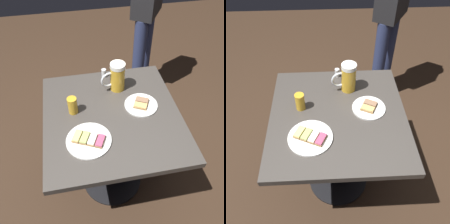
{
  "view_description": "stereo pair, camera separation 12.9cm",
  "coord_description": "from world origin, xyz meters",
  "views": [
    {
      "loc": [
        0.18,
        0.92,
        1.74
      ],
      "look_at": [
        0.0,
        0.0,
        0.75
      ],
      "focal_mm": 39.33,
      "sensor_mm": 36.0,
      "label": 1
    },
    {
      "loc": [
        0.05,
        0.94,
        1.74
      ],
      "look_at": [
        0.0,
        0.0,
        0.75
      ],
      "focal_mm": 39.33,
      "sensor_mm": 36.0,
      "label": 2
    }
  ],
  "objects": [
    {
      "name": "plate_far",
      "position": [
        -0.18,
        -0.04,
        0.74
      ],
      "size": [
        0.19,
        0.19,
        0.03
      ],
      "color": "white",
      "rests_on": "cafe_table"
    },
    {
      "name": "salt_shaker",
      "position": [
        -0.01,
        -0.34,
        0.76
      ],
      "size": [
        0.03,
        0.03,
        0.06
      ],
      "primitive_type": "cylinder",
      "color": "silver",
      "rests_on": "cafe_table"
    },
    {
      "name": "ground_plane",
      "position": [
        0.0,
        0.0,
        0.0
      ],
      "size": [
        6.0,
        6.0,
        0.0
      ],
      "primitive_type": "plane",
      "color": "#382619"
    },
    {
      "name": "plate_near",
      "position": [
        0.15,
        0.16,
        0.74
      ],
      "size": [
        0.23,
        0.23,
        0.03
      ],
      "color": "white",
      "rests_on": "cafe_table"
    },
    {
      "name": "cafe_table",
      "position": [
        0.0,
        0.0,
        0.58
      ],
      "size": [
        0.76,
        0.79,
        0.73
      ],
      "color": "black",
      "rests_on": "ground_plane"
    },
    {
      "name": "patron_standing",
      "position": [
        -0.48,
        -0.98,
        0.93
      ],
      "size": [
        0.33,
        0.37,
        1.61
      ],
      "rotation": [
        0.0,
        0.0,
        0.99
      ],
      "color": "navy",
      "rests_on": "ground_plane"
    },
    {
      "name": "beer_mug",
      "position": [
        -0.07,
        -0.21,
        0.82
      ],
      "size": [
        0.15,
        0.09,
        0.18
      ],
      "color": "gold",
      "rests_on": "cafe_table"
    },
    {
      "name": "beer_glass_small",
      "position": [
        0.21,
        -0.06,
        0.78
      ],
      "size": [
        0.05,
        0.05,
        0.1
      ],
      "primitive_type": "cylinder",
      "color": "gold",
      "rests_on": "cafe_table"
    }
  ]
}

